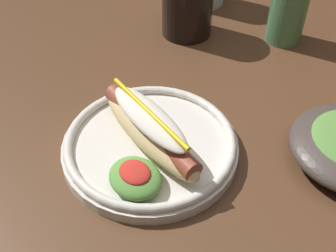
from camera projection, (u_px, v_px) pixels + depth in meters
The scene contains 2 objects.
dining_table at pixel (188, 143), 0.71m from camera, with size 1.38×0.94×0.74m.
hot_dog_plate at pixel (149, 142), 0.55m from camera, with size 0.24×0.24×0.08m.
Camera 1 is at (0.37, -0.33, 1.16)m, focal length 44.89 mm.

